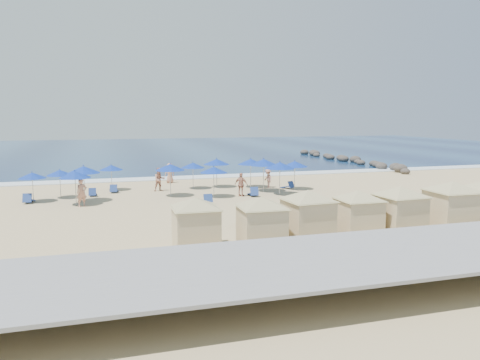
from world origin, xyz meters
name	(u,v)px	position (x,y,z in m)	size (l,w,h in m)	color
ground	(213,209)	(0.00, 0.00, 0.00)	(160.00, 160.00, 0.00)	tan
ocean	(140,150)	(0.00, 55.00, 0.03)	(160.00, 80.00, 0.06)	#0E244F
surf_line	(176,178)	(0.00, 15.50, 0.04)	(160.00, 2.50, 0.08)	white
seawall	(297,259)	(0.00, -13.50, 0.65)	(160.00, 6.10, 1.22)	gray
rock_jetty	(348,159)	(24.01, 24.90, 0.36)	(2.56, 26.66, 0.96)	#2F2A27
trash_bin	(245,219)	(0.51, -5.32, 0.39)	(0.78, 0.78, 0.78)	black
cabana_0	(196,217)	(-2.96, -9.06, 1.51)	(4.22, 4.22, 2.65)	beige
cabana_1	(262,216)	(-0.06, -9.65, 1.51)	(4.19, 4.19, 2.63)	beige
cabana_2	(308,209)	(2.47, -9.15, 1.58)	(4.39, 4.39, 2.76)	beige
cabana_3	(359,208)	(5.23, -9.11, 1.48)	(4.13, 4.13, 2.59)	beige
cabana_4	(400,204)	(7.47, -9.32, 1.57)	(4.37, 4.37, 2.75)	beige
cabana_5	(452,200)	(10.47, -9.47, 1.67)	(4.64, 4.64, 2.91)	beige
umbrella_0	(32,175)	(-11.51, 5.86, 1.88)	(1.91, 1.91, 2.17)	#A5A8AD
umbrella_1	(75,175)	(-8.60, 3.82, 2.09)	(2.12, 2.12, 2.41)	#A5A8AD
umbrella_2	(60,173)	(-9.80, 7.04, 1.88)	(1.91, 1.91, 2.17)	#A5A8AD
umbrella_3	(84,170)	(-8.07, 5.02, 2.27)	(2.30, 2.30, 2.62)	#A5A8AD
umbrella_4	(111,168)	(-6.10, 9.71, 1.86)	(1.89, 1.89, 2.15)	#A5A8AD
umbrella_5	(170,167)	(-1.95, 5.48, 2.20)	(2.23, 2.23, 2.54)	#A5A8AD
umbrella_6	(214,170)	(1.07, 4.20, 2.05)	(2.08, 2.08, 2.36)	#A5A8AD
umbrella_7	(217,162)	(2.44, 8.84, 2.17)	(2.20, 2.20, 2.51)	#A5A8AD
umbrella_8	(264,162)	(5.48, 5.59, 2.35)	(2.39, 2.39, 2.72)	#A5A8AD
umbrella_9	(251,162)	(5.16, 7.89, 2.19)	(2.22, 2.22, 2.52)	#A5A8AD
umbrella_10	(295,164)	(8.26, 5.84, 2.11)	(2.14, 2.14, 2.43)	#A5A8AD
umbrella_11	(280,165)	(6.15, 3.79, 2.26)	(2.29, 2.29, 2.61)	#A5A8AD
umbrella_12	(193,165)	(0.39, 8.65, 1.96)	(1.98, 1.98, 2.26)	#A5A8AD
beach_chair_0	(28,199)	(-11.80, 5.58, 0.25)	(0.70, 1.37, 0.73)	navy
beach_chair_1	(93,193)	(-7.57, 7.23, 0.23)	(0.59, 1.24, 0.67)	navy
beach_chair_2	(114,190)	(-5.98, 8.47, 0.24)	(0.71, 1.31, 0.69)	navy
beach_chair_3	(207,200)	(-0.04, 1.70, 0.26)	(0.70, 1.40, 0.75)	navy
beach_chair_4	(253,193)	(4.00, 3.72, 0.26)	(0.75, 1.43, 0.75)	navy
beach_chair_5	(288,186)	(7.94, 6.38, 0.23)	(1.00, 1.33, 0.67)	navy
beachgoer_0	(82,193)	(-8.19, 3.19, 0.94)	(0.68, 0.45, 1.87)	tan
beachgoer_1	(159,179)	(-2.43, 8.26, 0.94)	(0.91, 0.71, 1.87)	tan
beachgoer_2	(241,185)	(3.13, 3.97, 0.89)	(1.04, 0.43, 1.78)	tan
beachgoer_3	(268,178)	(6.54, 7.45, 0.79)	(1.01, 0.58, 1.57)	tan
beachgoer_4	(170,173)	(-0.98, 12.59, 0.90)	(0.88, 0.57, 1.79)	tan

